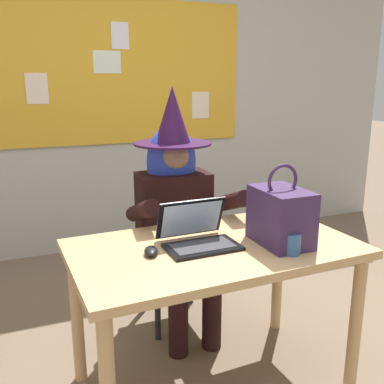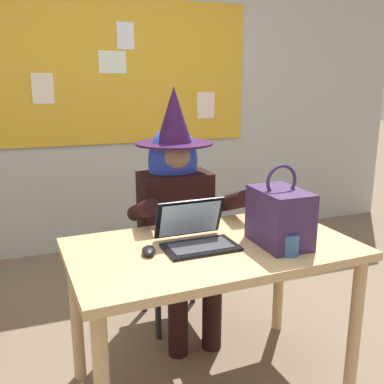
{
  "view_description": "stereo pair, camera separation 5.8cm",
  "coord_description": "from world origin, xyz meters",
  "px_view_note": "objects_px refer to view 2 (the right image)",
  "views": [
    {
      "loc": [
        -0.78,
        -1.71,
        1.49
      ],
      "look_at": [
        0.05,
        0.35,
        0.92
      ],
      "focal_mm": 41.12,
      "sensor_mm": 36.0,
      "label": 1
    },
    {
      "loc": [
        -0.73,
        -1.73,
        1.49
      ],
      "look_at": [
        0.05,
        0.35,
        0.92
      ],
      "focal_mm": 41.12,
      "sensor_mm": 36.0,
      "label": 2
    }
  ],
  "objects_px": {
    "desk_main": "(213,264)",
    "handbag": "(280,216)",
    "chair_at_desk": "(172,243)",
    "coffee_mug": "(290,245)",
    "computer_mouse": "(149,251)",
    "laptop": "(196,235)",
    "person_costumed": "(178,203)"
  },
  "relations": [
    {
      "from": "desk_main",
      "to": "laptop",
      "type": "relative_size",
      "value": 3.96
    },
    {
      "from": "chair_at_desk",
      "to": "person_costumed",
      "type": "bearing_deg",
      "value": -0.75
    },
    {
      "from": "chair_at_desk",
      "to": "person_costumed",
      "type": "xyz_separation_m",
      "value": [
        -0.0,
        -0.12,
        0.29
      ]
    },
    {
      "from": "person_costumed",
      "to": "laptop",
      "type": "xyz_separation_m",
      "value": [
        -0.11,
        -0.59,
        0.01
      ]
    },
    {
      "from": "person_costumed",
      "to": "handbag",
      "type": "distance_m",
      "value": 0.76
    },
    {
      "from": "chair_at_desk",
      "to": "laptop",
      "type": "xyz_separation_m",
      "value": [
        -0.11,
        -0.71,
        0.3
      ]
    },
    {
      "from": "desk_main",
      "to": "coffee_mug",
      "type": "bearing_deg",
      "value": -40.38
    },
    {
      "from": "handbag",
      "to": "coffee_mug",
      "type": "relative_size",
      "value": 3.98
    },
    {
      "from": "desk_main",
      "to": "chair_at_desk",
      "type": "bearing_deg",
      "value": 86.89
    },
    {
      "from": "laptop",
      "to": "computer_mouse",
      "type": "relative_size",
      "value": 3.26
    },
    {
      "from": "computer_mouse",
      "to": "coffee_mug",
      "type": "bearing_deg",
      "value": -5.07
    },
    {
      "from": "handbag",
      "to": "chair_at_desk",
      "type": "bearing_deg",
      "value": 106.79
    },
    {
      "from": "laptop",
      "to": "handbag",
      "type": "bearing_deg",
      "value": -20.36
    },
    {
      "from": "computer_mouse",
      "to": "coffee_mug",
      "type": "height_order",
      "value": "coffee_mug"
    },
    {
      "from": "handbag",
      "to": "coffee_mug",
      "type": "distance_m",
      "value": 0.16
    },
    {
      "from": "person_costumed",
      "to": "handbag",
      "type": "bearing_deg",
      "value": 21.49
    },
    {
      "from": "chair_at_desk",
      "to": "person_costumed",
      "type": "height_order",
      "value": "person_costumed"
    },
    {
      "from": "chair_at_desk",
      "to": "coffee_mug",
      "type": "height_order",
      "value": "chair_at_desk"
    },
    {
      "from": "desk_main",
      "to": "handbag",
      "type": "relative_size",
      "value": 3.56
    },
    {
      "from": "desk_main",
      "to": "laptop",
      "type": "height_order",
      "value": "laptop"
    },
    {
      "from": "person_costumed",
      "to": "computer_mouse",
      "type": "xyz_separation_m",
      "value": [
        -0.35,
        -0.62,
        -0.02
      ]
    },
    {
      "from": "chair_at_desk",
      "to": "desk_main",
      "type": "bearing_deg",
      "value": -2.59
    },
    {
      "from": "chair_at_desk",
      "to": "laptop",
      "type": "height_order",
      "value": "laptop"
    },
    {
      "from": "coffee_mug",
      "to": "computer_mouse",
      "type": "bearing_deg",
      "value": 158.97
    },
    {
      "from": "desk_main",
      "to": "laptop",
      "type": "distance_m",
      "value": 0.16
    },
    {
      "from": "laptop",
      "to": "desk_main",
      "type": "bearing_deg",
      "value": -23.99
    },
    {
      "from": "person_costumed",
      "to": "coffee_mug",
      "type": "bearing_deg",
      "value": 16.99
    },
    {
      "from": "computer_mouse",
      "to": "laptop",
      "type": "bearing_deg",
      "value": 24.29
    },
    {
      "from": "handbag",
      "to": "desk_main",
      "type": "bearing_deg",
      "value": 162.08
    },
    {
      "from": "laptop",
      "to": "handbag",
      "type": "distance_m",
      "value": 0.39
    },
    {
      "from": "chair_at_desk",
      "to": "handbag",
      "type": "xyz_separation_m",
      "value": [
        0.25,
        -0.83,
        0.39
      ]
    },
    {
      "from": "person_costumed",
      "to": "computer_mouse",
      "type": "distance_m",
      "value": 0.71
    }
  ]
}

